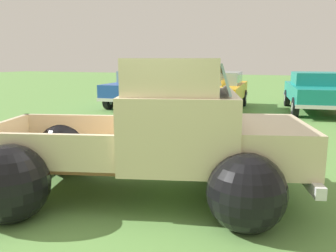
{
  "coord_description": "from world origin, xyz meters",
  "views": [
    {
      "loc": [
        2.21,
        -4.28,
        1.91
      ],
      "look_at": [
        0.0,
        1.27,
        0.77
      ],
      "focal_mm": 37.54,
      "sensor_mm": 36.0,
      "label": 1
    }
  ],
  "objects": [
    {
      "name": "spectator_1",
      "position": [
        -2.57,
        7.4,
        0.95
      ],
      "size": [
        0.47,
        0.48,
        1.67
      ],
      "rotation": [
        0.0,
        0.0,
        3.77
      ],
      "color": "gray",
      "rests_on": "ground"
    },
    {
      "name": "show_car_1",
      "position": [
        -0.97,
        8.79,
        0.79
      ],
      "size": [
        2.27,
        4.69,
        1.43
      ],
      "rotation": [
        0.0,
        0.0,
        -1.49
      ],
      "color": "black",
      "rests_on": "ground"
    },
    {
      "name": "spectator_0",
      "position": [
        -1.42,
        3.23,
        0.95
      ],
      "size": [
        0.51,
        0.46,
        1.67
      ],
      "rotation": [
        0.0,
        0.0,
        2.06
      ],
      "color": "gray",
      "rests_on": "ground"
    },
    {
      "name": "vintage_pickup_truck",
      "position": [
        0.37,
        0.11,
        0.76
      ],
      "size": [
        4.97,
        3.7,
        1.96
      ],
      "rotation": [
        0.0,
        0.0,
        0.29
      ],
      "color": "black",
      "rests_on": "ground"
    },
    {
      "name": "ground_plane",
      "position": [
        0.0,
        0.0,
        0.0
      ],
      "size": [
        80.0,
        80.0,
        0.0
      ],
      "primitive_type": "plane",
      "color": "#609347"
    },
    {
      "name": "lane_cone_0",
      "position": [
        -0.38,
        2.5,
        0.31
      ],
      "size": [
        0.36,
        0.36,
        0.63
      ],
      "color": "black",
      "rests_on": "ground"
    },
    {
      "name": "show_car_0",
      "position": [
        -4.19,
        8.87,
        0.78
      ],
      "size": [
        2.23,
        4.42,
        1.43
      ],
      "rotation": [
        0.0,
        0.0,
        -1.49
      ],
      "color": "black",
      "rests_on": "ground"
    },
    {
      "name": "show_car_2",
      "position": [
        2.48,
        9.7,
        0.78
      ],
      "size": [
        2.51,
        4.8,
        1.43
      ],
      "rotation": [
        0.0,
        0.0,
        -1.43
      ],
      "color": "black",
      "rests_on": "ground"
    }
  ]
}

